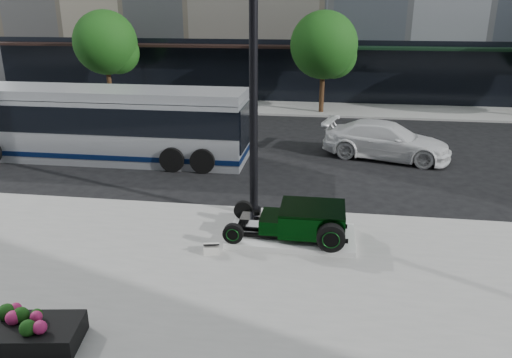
# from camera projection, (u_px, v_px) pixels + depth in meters

# --- Properties ---
(ground) EXTENTS (120.00, 120.00, 0.00)m
(ground) POSITION_uv_depth(u_px,v_px,m) (283.00, 190.00, 17.40)
(ground) COLOR black
(ground) RESTS_ON ground
(sidewalk_far) EXTENTS (70.00, 4.00, 0.12)m
(sidewalk_far) POSITION_uv_depth(u_px,v_px,m) (305.00, 109.00, 30.44)
(sidewalk_far) COLOR gray
(sidewalk_far) RESTS_ON ground
(street_trees) EXTENTS (29.80, 3.80, 5.70)m
(street_trees) POSITION_uv_depth(u_px,v_px,m) (326.00, 48.00, 28.18)
(street_trees) COLOR black
(street_trees) RESTS_ON sidewalk_far
(display_plinth) EXTENTS (3.40, 1.80, 0.15)m
(display_plinth) POSITION_uv_depth(u_px,v_px,m) (291.00, 236.00, 13.51)
(display_plinth) COLOR silver
(display_plinth) RESTS_ON sidewalk_near
(hot_rod) EXTENTS (3.22, 2.00, 0.81)m
(hot_rod) POSITION_uv_depth(u_px,v_px,m) (304.00, 220.00, 13.30)
(hot_rod) COLOR black
(hot_rod) RESTS_ON display_plinth
(info_plaque) EXTENTS (0.46, 0.38, 0.31)m
(info_plaque) POSITION_uv_depth(u_px,v_px,m) (211.00, 249.00, 12.71)
(info_plaque) COLOR silver
(info_plaque) RESTS_ON sidewalk_near
(lamppost) EXTENTS (0.45, 0.45, 8.14)m
(lamppost) POSITION_uv_depth(u_px,v_px,m) (254.00, 90.00, 13.83)
(lamppost) COLOR black
(lamppost) RESTS_ON sidewalk_near
(flower_planter) EXTENTS (2.19, 1.34, 0.67)m
(flower_planter) POSITION_uv_depth(u_px,v_px,m) (24.00, 333.00, 9.27)
(flower_planter) COLOR black
(flower_planter) RESTS_ON sidewalk_near
(transit_bus) EXTENTS (12.12, 2.88, 2.92)m
(transit_bus) POSITION_uv_depth(u_px,v_px,m) (101.00, 123.00, 20.48)
(transit_bus) COLOR #A9ADB3
(transit_bus) RESTS_ON ground
(white_sedan) EXTENTS (5.57, 3.38, 1.51)m
(white_sedan) POSITION_uv_depth(u_px,v_px,m) (386.00, 140.00, 20.75)
(white_sedan) COLOR white
(white_sedan) RESTS_ON ground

